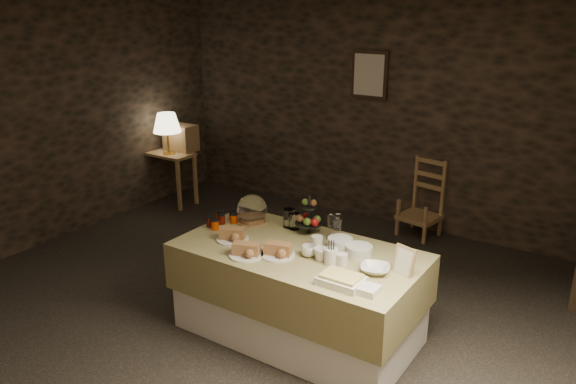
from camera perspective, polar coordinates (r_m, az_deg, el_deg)
The scene contains 27 objects.
ground_plane at distance 5.11m, azimuth -3.42°, elevation -11.23°, with size 5.50×5.00×0.01m, color black.
room_shell at distance 4.53m, azimuth -3.81°, elevation 6.13°, with size 5.52×5.02×2.60m.
buffet_table at distance 4.47m, azimuth 1.06°, elevation -9.55°, with size 1.89×1.00×0.75m.
console_table at distance 7.49m, azimuth -11.94°, elevation 2.99°, with size 0.65×0.37×0.69m.
table_lamp at distance 7.30m, azimuth -12.22°, elevation 6.84°, with size 0.35×0.35×0.53m.
wine_rack at distance 7.50m, azimuth -10.85°, elevation 5.46°, with size 0.42×0.26×0.34m, color olive.
chair at distance 6.56m, azimuth 13.48°, elevation -0.96°, with size 0.48×0.46×0.69m.
framed_picture at distance 6.66m, azimuth 8.29°, elevation 11.71°, with size 0.45×0.04×0.55m.
plate_stack_a at distance 4.31m, azimuth 5.30°, elevation -5.30°, with size 0.19×0.19×0.10m, color silver.
plate_stack_b at distance 4.23m, azimuth 7.21°, elevation -5.96°, with size 0.20×0.20×0.09m, color silver.
cutlery_holder at distance 4.09m, azimuth 4.40°, elevation -6.54°, with size 0.10×0.10×0.12m, color silver.
cup_a at distance 4.20m, azimuth 2.09°, elevation -6.00°, with size 0.11×0.11×0.09m, color silver.
cup_b at distance 4.14m, azimuth 3.31°, elevation -6.32°, with size 0.10×0.10×0.10m, color silver.
mug_c at distance 4.34m, azimuth 2.95°, elevation -5.09°, with size 0.09×0.09×0.10m, color silver.
mug_d at distance 4.08m, azimuth 5.50°, elevation -6.85°, with size 0.08×0.08×0.09m, color silver.
bowl at distance 4.02m, azimuth 8.83°, elevation -7.74°, with size 0.21×0.21×0.05m, color silver.
cake_dome at distance 4.81m, azimuth -3.67°, elevation -1.94°, with size 0.26×0.26×0.26m.
fruit_stand at distance 4.57m, azimuth 2.14°, elevation -2.71°, with size 0.23×0.23×0.33m.
bread_platter_left at distance 4.49m, azimuth -5.65°, elevation -4.43°, with size 0.26×0.26×0.11m.
bread_platter_center at distance 4.22m, azimuth -4.27°, elevation -6.01°, with size 0.26×0.26×0.11m.
bread_platter_right at distance 4.21m, azimuth -1.04°, elevation -6.01°, with size 0.26×0.26×0.11m.
jam_jars at distance 4.83m, azimuth -6.70°, elevation -2.79°, with size 0.20×0.32×0.07m.
tart_dish at distance 3.83m, azimuth 5.43°, elevation -8.85°, with size 0.30×0.22×0.07m.
square_dish at distance 3.75m, azimuth 8.11°, elevation -9.78°, with size 0.14×0.14×0.04m, color silver.
menu_frame at distance 4.01m, azimuth 11.67°, elevation -6.95°, with size 0.17×0.02×0.22m, color olive.
storage_jar_a at distance 4.71m, azimuth 0.11°, elevation -2.68°, with size 0.10×0.10×0.16m, color white.
storage_jar_b at distance 4.68m, azimuth 0.62°, elevation -2.98°, with size 0.09×0.09×0.14m, color white.
Camera 1 is at (2.69, -3.51, 2.56)m, focal length 35.00 mm.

